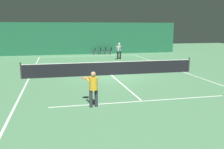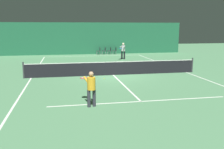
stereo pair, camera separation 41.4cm
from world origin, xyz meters
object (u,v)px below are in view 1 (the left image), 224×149
Objects in this scene: player_far at (119,50)px; courtside_chair_2 at (105,50)px; courtside_chair_1 at (100,50)px; tennis_ball at (103,79)px; tennis_net at (111,68)px; courtside_chair_3 at (110,50)px; courtside_chair_0 at (94,50)px; player_near at (93,86)px.

player_far reaches higher than courtside_chair_2.
courtside_chair_1 is (-1.17, 5.00, -0.50)m from player_far.
courtside_chair_1 is 14.85m from tennis_ball.
courtside_chair_3 is (2.87, 13.42, -0.03)m from tennis_net.
courtside_chair_0 is 1.00× the size of courtside_chair_3.
tennis_net is at bearing -3.72° from courtside_chair_0.
player_near is 1.79× the size of courtside_chair_1.
player_near is 1.79× the size of courtside_chair_2.
courtside_chair_3 is 15.12m from tennis_ball.
courtside_chair_2 is at bearing 80.66° from tennis_net.
tennis_net is 14.29× the size of courtside_chair_2.
courtside_chair_2 is at bearing -90.00° from courtside_chair_3.
tennis_net is at bearing -6.55° from courtside_chair_1.
tennis_net reaches higher than courtside_chair_2.
player_far is 10.33m from tennis_ball.
tennis_net is 13.60m from courtside_chair_2.
courtside_chair_3 is (0.67, 0.00, 0.00)m from courtside_chair_2.
courtside_chair_1 is at bearing -90.00° from courtside_chair_3.
courtside_chair_3 is (0.17, 5.00, -0.50)m from player_far.
tennis_ball is at bearing -9.22° from courtside_chair_1.
courtside_chair_2 is at bearing -26.60° from player_near.
player_near reaches higher than courtside_chair_3.
tennis_ball is at bearing -124.23° from tennis_net.
courtside_chair_2 is at bearing 78.26° from tennis_ball.
tennis_ball is (-3.04, -14.65, -0.45)m from courtside_chair_2.
player_far is 2.02× the size of courtside_chair_2.
player_far is 5.05m from courtside_chair_2.
courtside_chair_2 is 1.00× the size of courtside_chair_3.
player_near is 22.76× the size of tennis_ball.
tennis_net is 7.06m from player_near.
courtside_chair_0 is at bearing -90.00° from courtside_chair_1.
player_near is 1.79× the size of courtside_chair_0.
courtside_chair_0 is at bearing -22.92° from player_near.
courtside_chair_3 reaches higher than tennis_ball.
courtside_chair_0 is 14.75m from tennis_ball.
courtside_chair_0 is 0.67m from courtside_chair_1.
courtside_chair_0 and courtside_chair_3 have the same top height.
tennis_ball is (-2.38, -14.65, -0.45)m from courtside_chair_1.
player_far is at bearing -1.93° from courtside_chair_3.
player_far is (4.98, 15.10, 0.11)m from player_near.
courtside_chair_0 is 1.00× the size of courtside_chair_1.
player_far reaches higher than player_near.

